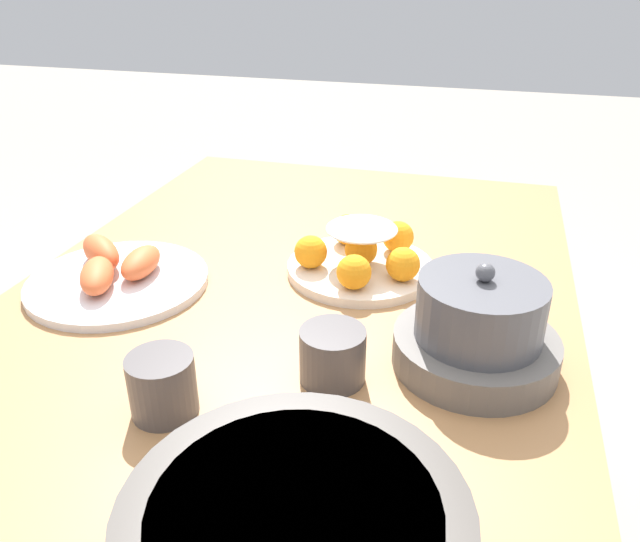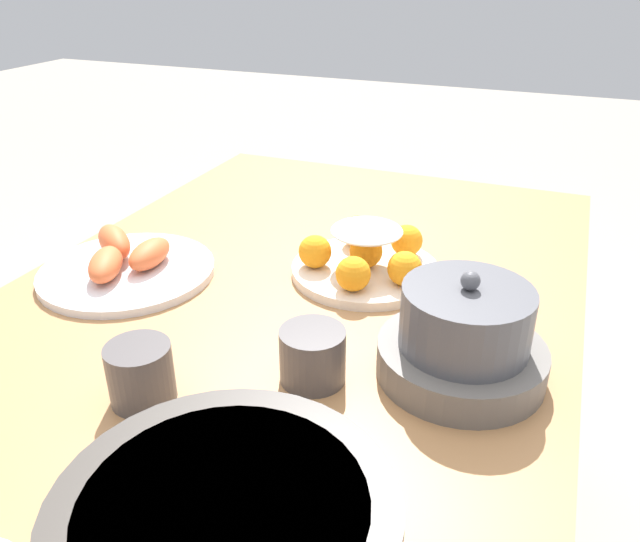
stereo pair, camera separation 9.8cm
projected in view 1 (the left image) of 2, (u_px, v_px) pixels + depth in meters
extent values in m
cylinder|color=#A87547|center=(227.00, 299.00, 1.79)|extent=(0.06, 0.06, 0.75)
cylinder|color=#A87547|center=(511.00, 340.00, 1.61)|extent=(0.06, 0.06, 0.75)
cube|color=#A87547|center=(274.00, 325.00, 0.94)|extent=(1.46, 0.89, 0.03)
cylinder|color=silver|center=(360.00, 268.00, 1.06)|extent=(0.25, 0.25, 0.02)
sphere|color=orange|center=(354.00, 272.00, 0.97)|extent=(0.06, 0.06, 0.06)
sphere|color=orange|center=(403.00, 264.00, 0.99)|extent=(0.06, 0.06, 0.06)
sphere|color=orange|center=(398.00, 237.00, 1.09)|extent=(0.06, 0.06, 0.06)
sphere|color=orange|center=(348.00, 230.00, 1.12)|extent=(0.06, 0.06, 0.06)
sphere|color=orange|center=(311.00, 252.00, 1.03)|extent=(0.06, 0.06, 0.06)
ellipsoid|color=white|center=(362.00, 229.00, 1.03)|extent=(0.12, 0.12, 0.02)
sphere|color=orange|center=(361.00, 249.00, 1.04)|extent=(0.06, 0.06, 0.06)
cylinder|color=brown|center=(295.00, 512.00, 0.50)|extent=(0.24, 0.24, 0.01)
cylinder|color=silver|center=(118.00, 282.00, 1.02)|extent=(0.29, 0.29, 0.01)
ellipsoid|color=#E06033|center=(97.00, 275.00, 0.98)|extent=(0.12, 0.10, 0.04)
ellipsoid|color=#E06033|center=(141.00, 262.00, 1.02)|extent=(0.11, 0.06, 0.04)
ellipsoid|color=#E06033|center=(101.00, 252.00, 1.04)|extent=(0.10, 0.12, 0.05)
cylinder|color=#4C4747|center=(162.00, 385.00, 0.73)|extent=(0.08, 0.08, 0.08)
cylinder|color=#4C4747|center=(333.00, 355.00, 0.78)|extent=(0.08, 0.08, 0.07)
cylinder|color=#66605B|center=(475.00, 350.00, 0.82)|extent=(0.22, 0.22, 0.04)
cylinder|color=#515156|center=(480.00, 309.00, 0.79)|extent=(0.16, 0.16, 0.08)
sphere|color=#515156|center=(485.00, 272.00, 0.76)|extent=(0.02, 0.02, 0.02)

